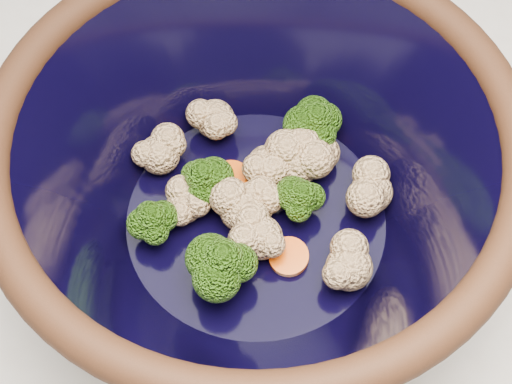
{
  "coord_description": "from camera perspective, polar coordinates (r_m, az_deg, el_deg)",
  "views": [
    {
      "loc": [
        -0.1,
        -0.32,
        1.4
      ],
      "look_at": [
        -0.02,
        -0.07,
        0.97
      ],
      "focal_mm": 50.0,
      "sensor_mm": 36.0,
      "label": 1
    }
  ],
  "objects": [
    {
      "name": "vegetable_pile",
      "position": [
        0.52,
        0.05,
        -0.15
      ],
      "size": [
        0.19,
        0.19,
        0.06
      ],
      "color": "#608442",
      "rests_on": "mixing_bowl"
    },
    {
      "name": "counter",
      "position": [
        1.01,
        -0.14,
        -12.22
      ],
      "size": [
        1.2,
        1.2,
        0.9
      ],
      "primitive_type": "cube",
      "color": "beige",
      "rests_on": "ground"
    },
    {
      "name": "mixing_bowl",
      "position": [
        0.49,
        0.0,
        0.91
      ],
      "size": [
        0.43,
        0.43,
        0.15
      ],
      "rotation": [
        0.0,
        0.0,
        0.34
      ],
      "color": "black",
      "rests_on": "counter"
    }
  ]
}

